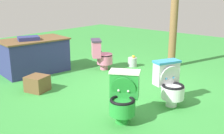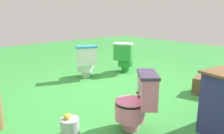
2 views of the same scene
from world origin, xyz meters
name	(u,v)px [view 1 (image 1 of 2)]	position (x,y,z in m)	size (l,w,h in m)	color
ground	(123,87)	(0.00, 0.00, 0.00)	(14.00, 14.00, 0.00)	green
toilet_green	(123,96)	(-1.13, -0.89, 0.37)	(0.63, 0.59, 0.73)	green
toilet_pink	(101,54)	(0.60, 1.13, 0.37)	(0.64, 0.63, 0.73)	pink
toilet_white	(170,83)	(-0.18, -1.11, 0.37)	(0.57, 0.61, 0.73)	white
vendor_table	(34,55)	(-0.53, 2.15, 0.39)	(1.58, 1.09, 0.85)	navy
wooden_post	(173,31)	(1.92, -0.02, 0.89)	(0.18, 0.18, 1.77)	brown
small_crate	(37,83)	(-1.22, 1.08, 0.15)	(0.36, 0.36, 0.29)	brown
lemon_bucket	(132,62)	(1.31, 0.72, 0.12)	(0.22, 0.22, 0.28)	#B7B7BF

